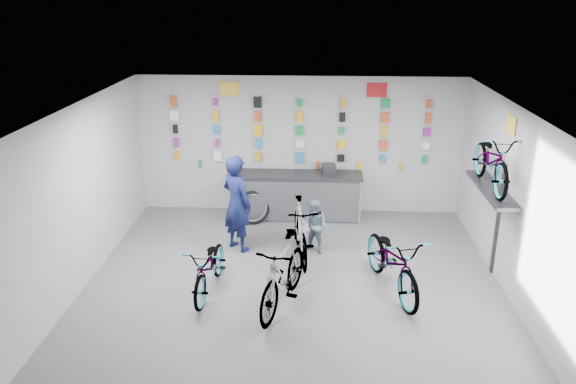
# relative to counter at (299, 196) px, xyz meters

# --- Properties ---
(floor) EXTENTS (8.00, 8.00, 0.00)m
(floor) POSITION_rel_counter_xyz_m (0.00, -3.54, -0.49)
(floor) COLOR #55555B
(floor) RESTS_ON ground
(ceiling) EXTENTS (8.00, 8.00, 0.00)m
(ceiling) POSITION_rel_counter_xyz_m (0.00, -3.54, 2.51)
(ceiling) COLOR white
(ceiling) RESTS_ON wall_back
(wall_back) EXTENTS (7.00, 0.00, 7.00)m
(wall_back) POSITION_rel_counter_xyz_m (0.00, 0.46, 1.01)
(wall_back) COLOR silver
(wall_back) RESTS_ON floor
(wall_left) EXTENTS (0.00, 8.00, 8.00)m
(wall_left) POSITION_rel_counter_xyz_m (-3.50, -3.54, 1.01)
(wall_left) COLOR silver
(wall_left) RESTS_ON floor
(wall_right) EXTENTS (0.00, 8.00, 8.00)m
(wall_right) POSITION_rel_counter_xyz_m (3.50, -3.54, 1.01)
(wall_right) COLOR silver
(wall_right) RESTS_ON floor
(counter) EXTENTS (2.70, 0.66, 1.00)m
(counter) POSITION_rel_counter_xyz_m (0.00, 0.00, 0.00)
(counter) COLOR black
(counter) RESTS_ON floor
(merch_wall) EXTENTS (5.57, 0.08, 1.57)m
(merch_wall) POSITION_rel_counter_xyz_m (0.01, 0.39, 1.33)
(merch_wall) COLOR orange
(merch_wall) RESTS_ON wall_back
(wall_bracket) EXTENTS (0.39, 1.90, 2.00)m
(wall_bracket) POSITION_rel_counter_xyz_m (3.33, -2.34, 0.98)
(wall_bracket) COLOR #333338
(wall_bracket) RESTS_ON wall_right
(sign_left) EXTENTS (0.42, 0.02, 0.30)m
(sign_left) POSITION_rel_counter_xyz_m (-1.50, 0.44, 2.23)
(sign_left) COLOR yellow
(sign_left) RESTS_ON wall_back
(sign_right) EXTENTS (0.42, 0.02, 0.30)m
(sign_right) POSITION_rel_counter_xyz_m (1.60, 0.44, 2.23)
(sign_right) COLOR red
(sign_right) RESTS_ON wall_back
(sign_side) EXTENTS (0.02, 0.40, 0.30)m
(sign_side) POSITION_rel_counter_xyz_m (3.48, -2.34, 2.16)
(sign_side) COLOR yellow
(sign_side) RESTS_ON wall_right
(bike_left) EXTENTS (0.72, 1.73, 0.89)m
(bike_left) POSITION_rel_counter_xyz_m (-1.35, -3.25, -0.04)
(bike_left) COLOR gray
(bike_left) RESTS_ON floor
(bike_center) EXTENTS (1.07, 1.97, 1.14)m
(bike_center) POSITION_rel_counter_xyz_m (-0.13, -3.67, 0.08)
(bike_center) COLOR gray
(bike_center) RESTS_ON floor
(bike_right) EXTENTS (1.25, 2.18, 1.09)m
(bike_right) POSITION_rel_counter_xyz_m (1.63, -3.08, 0.06)
(bike_right) COLOR gray
(bike_right) RESTS_ON floor
(bike_service) EXTENTS (0.77, 1.88, 1.10)m
(bike_service) POSITION_rel_counter_xyz_m (0.09, -1.95, 0.06)
(bike_service) COLOR gray
(bike_service) RESTS_ON floor
(bike_wall) EXTENTS (0.63, 1.80, 0.95)m
(bike_wall) POSITION_rel_counter_xyz_m (3.25, -2.34, 1.57)
(bike_wall) COLOR gray
(bike_wall) RESTS_ON wall_bracket
(clerk) EXTENTS (0.81, 0.78, 1.86)m
(clerk) POSITION_rel_counter_xyz_m (-1.11, -1.62, 0.44)
(clerk) COLOR #101743
(clerk) RESTS_ON floor
(customer) EXTENTS (0.64, 0.60, 1.04)m
(customer) POSITION_rel_counter_xyz_m (0.36, -1.70, 0.04)
(customer) COLOR slate
(customer) RESTS_ON floor
(spare_wheel) EXTENTS (0.77, 0.46, 0.72)m
(spare_wheel) POSITION_rel_counter_xyz_m (-0.95, -0.37, -0.13)
(spare_wheel) COLOR black
(spare_wheel) RESTS_ON floor
(register) EXTENTS (0.31, 0.33, 0.22)m
(register) POSITION_rel_counter_xyz_m (0.63, 0.01, 0.62)
(register) COLOR black
(register) RESTS_ON counter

